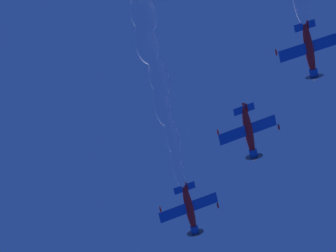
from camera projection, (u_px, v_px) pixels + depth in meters
airplane_lead at (190, 210)px, 99.50m from camera, size 7.94×7.54×3.42m
airplane_left_wingman at (249, 133)px, 96.01m from camera, size 7.79×7.54×3.80m
airplane_right_wingman at (310, 51)px, 92.57m from camera, size 7.86×7.54×3.61m
smoke_trail_lead at (149, 43)px, 93.57m from camera, size 5.69×30.47×3.64m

